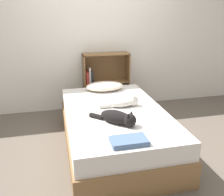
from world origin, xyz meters
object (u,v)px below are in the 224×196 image
(cat_light, at_px, (125,102))
(bookshelf, at_px, (104,81))
(cat_dark, at_px, (119,118))
(pillow, at_px, (105,86))
(bed, at_px, (115,128))

(cat_light, relative_size, bookshelf, 0.52)
(cat_light, relative_size, cat_dark, 1.11)
(pillow, bearing_deg, cat_dark, -94.33)
(pillow, distance_m, cat_dark, 1.20)
(bed, xyz_separation_m, cat_light, (0.15, 0.08, 0.32))
(bed, height_order, bookshelf, bookshelf)
(bed, height_order, cat_light, cat_light)
(pillow, xyz_separation_m, cat_dark, (-0.09, -1.19, 0.01))
(bookshelf, bearing_deg, bed, -95.97)
(bed, bearing_deg, cat_dark, -97.92)
(bed, distance_m, cat_light, 0.36)
(pillow, relative_size, cat_dark, 1.23)
(bed, relative_size, bookshelf, 2.03)
(pillow, relative_size, bookshelf, 0.57)
(cat_dark, relative_size, bookshelf, 0.47)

